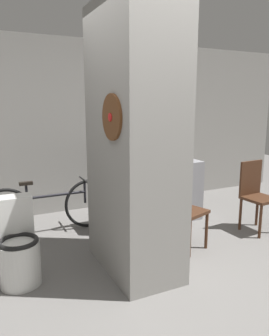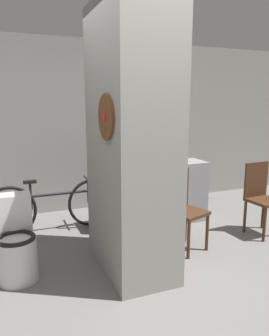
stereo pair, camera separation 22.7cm
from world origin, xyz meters
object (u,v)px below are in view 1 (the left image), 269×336
toilet (18,248)px  chair_near_pillar (183,205)px  chair_by_doorway (256,193)px  bicycle (49,208)px  bottle_tall (136,158)px

toilet → chair_near_pillar: chair_near_pillar is taller
chair_by_doorway → bicycle: 2.69m
bottle_tall → chair_near_pillar: bearing=-79.2°
chair_near_pillar → bottle_tall: bearing=82.7°
chair_near_pillar → bottle_tall: bottle_tall is taller
toilet → chair_near_pillar: 1.83m
chair_near_pillar → chair_by_doorway: (1.15, 0.01, 0.00)m
chair_near_pillar → chair_by_doorway: size_ratio=1.00×
chair_by_doorway → bicycle: chair_by_doorway is taller
chair_near_pillar → chair_by_doorway: 1.15m
chair_by_doorway → bottle_tall: 1.64m
toilet → chair_by_doorway: 2.98m
bottle_tall → bicycle: bearing=170.5°
toilet → bottle_tall: 1.95m
bicycle → bottle_tall: size_ratio=6.86×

